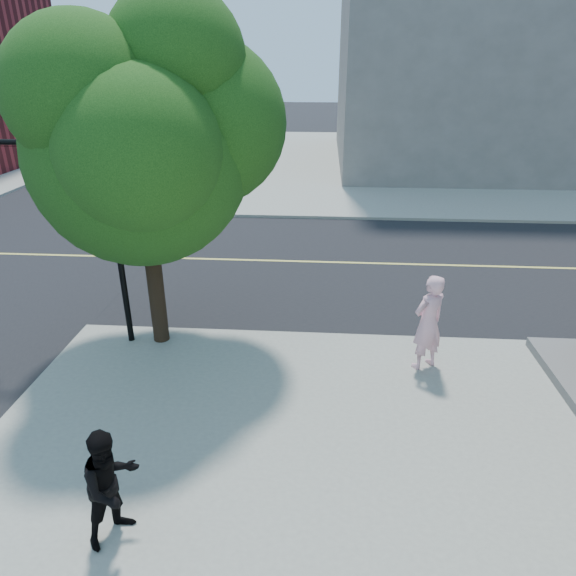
# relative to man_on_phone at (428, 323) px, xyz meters

# --- Properties ---
(ground) EXTENTS (140.00, 140.00, 0.00)m
(ground) POSITION_rel_man_on_phone_xyz_m (-6.15, 1.15, -1.06)
(ground) COLOR black
(ground) RESTS_ON ground
(road_ew) EXTENTS (140.00, 9.00, 0.01)m
(road_ew) POSITION_rel_man_on_phone_xyz_m (-6.15, 5.65, -1.05)
(road_ew) COLOR black
(road_ew) RESTS_ON ground
(sidewalk_ne) EXTENTS (29.00, 25.00, 0.12)m
(sidewalk_ne) POSITION_rel_man_on_phone_xyz_m (7.35, 22.65, -1.00)
(sidewalk_ne) COLOR gray
(sidewalk_ne) RESTS_ON ground
(filler_ne) EXTENTS (18.00, 16.00, 14.00)m
(filler_ne) POSITION_rel_man_on_phone_xyz_m (7.85, 23.15, 6.06)
(filler_ne) COLOR slate
(filler_ne) RESTS_ON sidewalk_ne
(man_on_phone) EXTENTS (0.82, 0.75, 1.87)m
(man_on_phone) POSITION_rel_man_on_phone_xyz_m (0.00, 0.00, 0.00)
(man_on_phone) COLOR #F0AFC1
(man_on_phone) RESTS_ON sidewalk_se
(pedestrian) EXTENTS (0.90, 0.94, 1.53)m
(pedestrian) POSITION_rel_man_on_phone_xyz_m (-4.38, -4.07, -0.17)
(pedestrian) COLOR black
(pedestrian) RESTS_ON sidewalk_se
(street_tree) EXTENTS (4.93, 4.48, 6.54)m
(street_tree) POSITION_rel_man_on_phone_xyz_m (-5.18, 0.66, 3.28)
(street_tree) COLOR black
(street_tree) RESTS_ON sidewalk_se
(signal_pole) EXTENTS (3.72, 0.42, 4.21)m
(signal_pole) POSITION_rel_man_on_phone_xyz_m (-7.96, 0.57, 2.49)
(signal_pole) COLOR black
(signal_pole) RESTS_ON sidewalk_se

